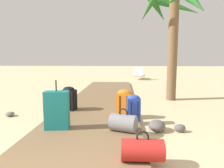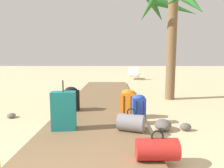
% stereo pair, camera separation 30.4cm
% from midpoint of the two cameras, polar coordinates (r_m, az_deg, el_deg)
% --- Properties ---
extents(ground_plane, '(60.00, 60.00, 0.00)m').
position_cam_midpoint_polar(ground_plane, '(5.01, -2.64, -8.46)').
color(ground_plane, '#D1BA8C').
extents(boardwalk, '(1.98, 9.96, 0.08)m').
position_cam_midpoint_polar(boardwalk, '(5.96, -1.68, -5.47)').
color(boardwalk, brown).
rests_on(boardwalk, ground).
extents(backpack_black, '(0.38, 0.32, 0.59)m').
position_cam_midpoint_polar(backpack_black, '(5.05, -10.53, -3.87)').
color(backpack_black, black).
rests_on(backpack_black, boardwalk).
extents(suitcase_teal, '(0.45, 0.27, 0.90)m').
position_cam_midpoint_polar(suitcase_teal, '(3.75, -13.23, -7.28)').
color(suitcase_teal, '#197A7F').
rests_on(suitcase_teal, boardwalk).
extents(duffel_bag_red, '(0.53, 0.29, 0.39)m').
position_cam_midpoint_polar(duffel_bag_red, '(2.69, 12.05, -17.98)').
color(duffel_bag_red, red).
rests_on(duffel_bag_red, boardwalk).
extents(duffel_bag_grey, '(0.53, 0.44, 0.42)m').
position_cam_midpoint_polar(duffel_bag_grey, '(3.60, 5.70, -10.98)').
color(duffel_bag_grey, slate).
rests_on(duffel_bag_grey, boardwalk).
extents(backpack_orange, '(0.38, 0.30, 0.59)m').
position_cam_midpoint_polar(backpack_orange, '(4.56, 5.50, -5.03)').
color(backpack_orange, orange).
rests_on(backpack_orange, boardwalk).
extents(backpack_blue, '(0.28, 0.24, 0.54)m').
position_cam_midpoint_polar(backpack_blue, '(4.17, 8.29, -6.58)').
color(backpack_blue, '#2847B7').
rests_on(backpack_blue, boardwalk).
extents(palm_tree_far_right, '(2.29, 2.29, 3.72)m').
position_cam_midpoint_polar(palm_tree_far_right, '(7.00, 18.21, 18.42)').
color(palm_tree_far_right, brown).
rests_on(palm_tree_far_right, ground).
extents(lounge_chair, '(0.94, 1.62, 0.81)m').
position_cam_midpoint_polar(lounge_chair, '(13.11, 8.42, 2.78)').
color(lounge_chair, white).
rests_on(lounge_chair, ground).
extents(rock_right_far, '(0.39, 0.44, 0.20)m').
position_cam_midpoint_polar(rock_right_far, '(3.97, 14.90, -11.45)').
color(rock_right_far, '#5B5651').
rests_on(rock_right_far, ground).
extents(rock_right_mid, '(0.21, 0.15, 0.15)m').
position_cam_midpoint_polar(rock_right_mid, '(4.05, 20.93, -11.72)').
color(rock_right_mid, '#5B5651').
rests_on(rock_right_mid, ground).
extents(rock_left_far, '(0.25, 0.26, 0.11)m').
position_cam_midpoint_polar(rock_left_far, '(5.28, -25.69, -7.76)').
color(rock_left_far, slate).
rests_on(rock_left_far, ground).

